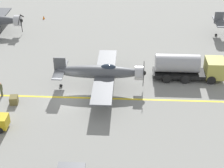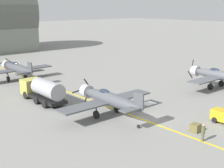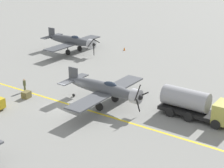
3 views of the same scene
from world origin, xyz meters
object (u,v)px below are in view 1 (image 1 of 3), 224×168
(airplane_mid_center, at_px, (102,72))
(supply_crate_mid_lane, at_px, (14,100))
(fuel_tanker, at_px, (189,67))
(ground_crew_walking, at_px, (1,89))
(traffic_cone, at_px, (44,17))

(airplane_mid_center, height_order, supply_crate_mid_lane, airplane_mid_center)
(fuel_tanker, bearing_deg, supply_crate_mid_lane, -71.53)
(airplane_mid_center, relative_size, ground_crew_walking, 7.38)
(fuel_tanker, bearing_deg, traffic_cone, -131.02)
(fuel_tanker, distance_m, supply_crate_mid_lane, 19.69)
(airplane_mid_center, distance_m, supply_crate_mid_lane, 9.65)
(ground_crew_walking, height_order, supply_crate_mid_lane, ground_crew_walking)
(airplane_mid_center, bearing_deg, fuel_tanker, 116.32)
(fuel_tanker, height_order, supply_crate_mid_lane, fuel_tanker)
(ground_crew_walking, bearing_deg, supply_crate_mid_lane, 51.75)
(airplane_mid_center, bearing_deg, supply_crate_mid_lane, -57.80)
(fuel_tanker, xyz_separation_m, ground_crew_walking, (4.89, -20.34, -0.62))
(traffic_cone, bearing_deg, ground_crew_walking, 0.78)
(fuel_tanker, xyz_separation_m, supply_crate_mid_lane, (6.23, -18.64, -1.10))
(fuel_tanker, height_order, traffic_cone, fuel_tanker)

